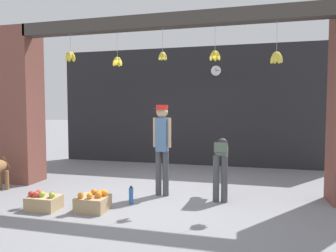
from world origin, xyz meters
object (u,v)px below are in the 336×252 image
shopkeeper (162,142)px  fruit_crate_oranges (93,202)px  wall_clock (216,71)px  water_bottle (131,196)px  worker_stooping (221,160)px  fruit_crate_apples (44,202)px

shopkeeper → fruit_crate_oranges: size_ratio=3.58×
fruit_crate_oranges → wall_clock: (1.54, 4.07, 2.48)m
water_bottle → wall_clock: bearing=73.4°
worker_stooping → water_bottle: 1.68m
fruit_crate_apples → shopkeeper: bearing=36.4°
worker_stooping → fruit_crate_apples: bearing=-155.3°
shopkeeper → fruit_crate_apples: bearing=40.5°
fruit_crate_oranges → wall_clock: wall_clock is taller
worker_stooping → water_bottle: worker_stooping is taller
worker_stooping → wall_clock: bearing=96.2°
shopkeeper → water_bottle: 1.10m
worker_stooping → water_bottle: bearing=-155.3°
worker_stooping → water_bottle: (-1.43, -0.68, -0.54)m
worker_stooping → wall_clock: 3.54m
water_bottle → fruit_crate_oranges: bearing=-136.0°
fruit_crate_apples → wall_clock: size_ratio=1.71×
shopkeeper → worker_stooping: shopkeeper is taller
fruit_crate_apples → wall_clock: wall_clock is taller
fruit_crate_apples → wall_clock: bearing=61.2°
fruit_crate_oranges → water_bottle: 0.64m
fruit_crate_apples → water_bottle: (1.24, 0.59, 0.02)m
wall_clock → shopkeeper: bearing=-103.1°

